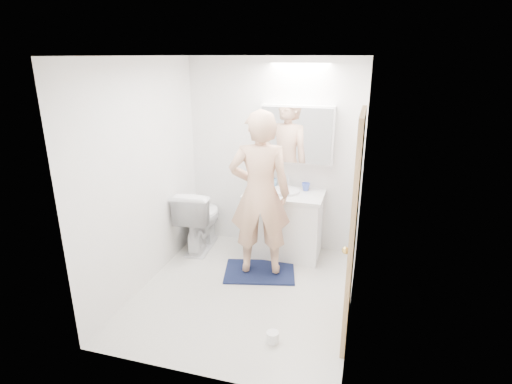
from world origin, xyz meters
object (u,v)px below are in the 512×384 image
(toilet, at_px, (200,218))
(person, at_px, (260,194))
(soap_bottle_a, at_px, (263,178))
(vanity_cabinet, at_px, (284,225))
(toothbrush_cup, at_px, (306,187))
(soap_bottle_b, at_px, (273,181))
(medicine_cabinet, at_px, (297,135))
(toilet_paper_roll, at_px, (273,337))

(toilet, height_order, person, person)
(toilet, bearing_deg, soap_bottle_a, -164.83)
(soap_bottle_a, bearing_deg, person, -77.41)
(vanity_cabinet, xyz_separation_m, toothbrush_cup, (0.23, 0.16, 0.48))
(soap_bottle_b, distance_m, toothbrush_cup, 0.43)
(medicine_cabinet, height_order, person, person)
(vanity_cabinet, bearing_deg, medicine_cabinet, 66.11)
(medicine_cabinet, bearing_deg, toilet, -164.51)
(soap_bottle_a, xyz_separation_m, toilet_paper_roll, (0.58, -1.82, -0.89))
(person, distance_m, toothbrush_cup, 0.81)
(medicine_cabinet, height_order, toilet, medicine_cabinet)
(toilet, bearing_deg, toilet_paper_roll, 126.89)
(person, relative_size, toilet_paper_roll, 16.75)
(vanity_cabinet, height_order, toilet, toilet)
(person, bearing_deg, medicine_cabinet, -121.80)
(person, bearing_deg, vanity_cabinet, -119.66)
(medicine_cabinet, xyz_separation_m, person, (-0.25, -0.76, -0.53))
(person, height_order, soap_bottle_a, person)
(vanity_cabinet, bearing_deg, toilet, -173.92)
(soap_bottle_a, relative_size, soap_bottle_b, 1.45)
(medicine_cabinet, bearing_deg, toilet_paper_roll, -84.71)
(soap_bottle_b, xyz_separation_m, toilet_paper_roll, (0.46, -1.85, -0.85))
(vanity_cabinet, distance_m, soap_bottle_b, 0.58)
(person, xyz_separation_m, soap_bottle_a, (-0.16, 0.70, -0.03))
(soap_bottle_b, distance_m, toilet_paper_roll, 2.09)
(soap_bottle_b, height_order, toilet_paper_roll, soap_bottle_b)
(toilet_paper_roll, bearing_deg, soap_bottle_a, 107.76)
(medicine_cabinet, xyz_separation_m, soap_bottle_a, (-0.41, -0.06, -0.56))
(toilet, relative_size, toilet_paper_roll, 7.46)
(medicine_cabinet, xyz_separation_m, toothbrush_cup, (0.14, -0.05, -0.63))
(person, bearing_deg, toothbrush_cup, -132.30)
(toothbrush_cup, xyz_separation_m, toilet_paper_roll, (0.04, -1.83, -0.82))
(person, bearing_deg, toilet_paper_roll, 97.59)
(vanity_cabinet, distance_m, toilet, 1.09)
(soap_bottle_a, xyz_separation_m, toothbrush_cup, (0.55, 0.01, -0.07))
(medicine_cabinet, height_order, toothbrush_cup, medicine_cabinet)
(vanity_cabinet, relative_size, medicine_cabinet, 1.02)
(toilet, relative_size, soap_bottle_b, 4.86)
(toilet_paper_roll, bearing_deg, medicine_cabinet, 95.29)
(toilet, relative_size, toothbrush_cup, 7.91)
(medicine_cabinet, distance_m, toilet_paper_roll, 2.38)
(medicine_cabinet, height_order, soap_bottle_a, medicine_cabinet)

